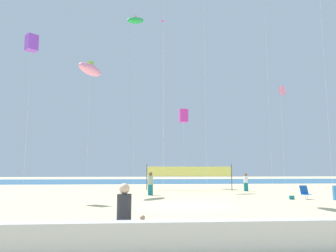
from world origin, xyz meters
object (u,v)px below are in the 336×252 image
at_px(kite_magenta_box, 184,116).
at_px(kite_pink_delta, 281,91).
at_px(kite_pink_inflatable, 90,70).
at_px(volleyball_net, 189,172).
at_px(beachgoer_white_shirt, 246,181).
at_px(folding_beach_chair, 305,192).
at_px(mother_figure, 124,213).
at_px(kite_green_inflatable, 135,21).
at_px(kite_magenta_diamond, 163,34).
at_px(toddler_figure, 143,230).
at_px(kite_violet_box, 32,43).
at_px(beachgoer_sage_shirt, 150,183).
at_px(beach_handbag, 292,198).

bearing_deg(kite_magenta_box, kite_pink_delta, -5.71).
bearing_deg(kite_pink_inflatable, volleyball_net, 25.99).
height_order(beachgoer_white_shirt, folding_beach_chair, beachgoer_white_shirt).
bearing_deg(folding_beach_chair, beachgoer_white_shirt, 106.65).
relative_size(mother_figure, kite_green_inflatable, 0.09).
height_order(folding_beach_chair, kite_magenta_diamond, kite_magenta_diamond).
bearing_deg(kite_magenta_diamond, beachgoer_white_shirt, -48.09).
bearing_deg(kite_pink_inflatable, kite_magenta_box, 44.02).
distance_m(toddler_figure, kite_violet_box, 19.08).
bearing_deg(mother_figure, toddler_figure, 12.29).
relative_size(kite_magenta_diamond, kite_pink_inflatable, 1.82).
height_order(volleyball_net, kite_magenta_box, kite_magenta_box).
distance_m(mother_figure, kite_violet_box, 18.72).
xyz_separation_m(kite_magenta_diamond, kite_pink_delta, (12.76, -2.88, -7.39)).
bearing_deg(toddler_figure, kite_pink_inflatable, 77.73).
bearing_deg(beachgoer_sage_shirt, kite_pink_inflatable, 27.26).
xyz_separation_m(folding_beach_chair, kite_pink_inflatable, (-15.01, 5.18, 9.57)).
height_order(toddler_figure, kite_pink_delta, kite_pink_delta).
xyz_separation_m(mother_figure, beachgoer_white_shirt, (9.66, 19.96, -0.02)).
bearing_deg(toddler_figure, kite_pink_delta, 32.32).
height_order(kite_magenta_diamond, kite_violet_box, kite_magenta_diamond).
relative_size(beachgoer_white_shirt, beach_handbag, 5.18).
bearing_deg(kite_pink_delta, kite_magenta_box, 174.29).
distance_m(beachgoer_sage_shirt, kite_green_inflatable, 18.52).
relative_size(beachgoer_white_shirt, kite_green_inflatable, 0.09).
height_order(volleyball_net, beach_handbag, volleyball_net).
relative_size(toddler_figure, kite_magenta_box, 0.10).
bearing_deg(volleyball_net, mother_figure, -102.50).
distance_m(mother_figure, beachgoer_sage_shirt, 16.24).
height_order(kite_magenta_diamond, kite_pink_inflatable, kite_magenta_diamond).
distance_m(toddler_figure, kite_pink_inflatable, 20.27).
height_order(folding_beach_chair, kite_violet_box, kite_violet_box).
relative_size(beachgoer_sage_shirt, volleyball_net, 0.22).
distance_m(beachgoer_sage_shirt, kite_pink_inflatable, 10.44).
distance_m(volleyball_net, kite_violet_box, 17.12).
relative_size(folding_beach_chair, kite_magenta_box, 0.11).
xyz_separation_m(folding_beach_chair, kite_magenta_box, (-6.23, 13.67, 7.24)).
relative_size(beachgoer_white_shirt, kite_pink_delta, 0.15).
xyz_separation_m(beach_handbag, kite_green_inflatable, (-10.63, 11.91, 17.49)).
bearing_deg(kite_pink_delta, kite_magenta_diamond, 167.29).
distance_m(beachgoer_sage_shirt, kite_magenta_box, 12.42).
bearing_deg(kite_magenta_box, beachgoer_white_shirt, -51.09).
xyz_separation_m(toddler_figure, kite_magenta_diamond, (2.23, 27.61, 17.38)).
relative_size(kite_magenta_box, kite_pink_inflatable, 0.78).
distance_m(beachgoer_sage_shirt, beachgoer_white_shirt, 9.38).
height_order(beachgoer_sage_shirt, beachgoer_white_shirt, beachgoer_sage_shirt).
distance_m(beachgoer_white_shirt, kite_magenta_diamond, 19.90).
relative_size(mother_figure, kite_violet_box, 0.14).
height_order(beachgoer_sage_shirt, volleyball_net, volleyball_net).
bearing_deg(kite_green_inflatable, beachgoer_sage_shirt, -79.08).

